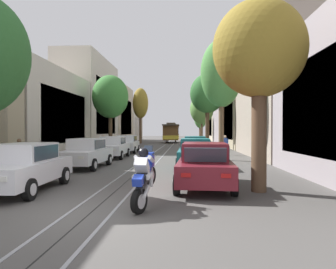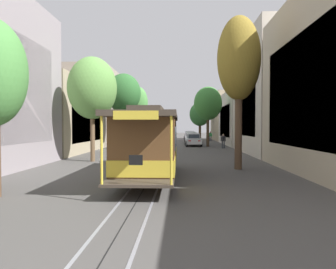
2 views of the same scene
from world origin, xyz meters
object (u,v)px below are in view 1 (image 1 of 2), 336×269
street_tree_kerb_left_mid (140,104)px  motorcycle_with_rider (144,175)px  parked_car_teal_mid_right (195,147)px  street_tree_kerb_right_fourth (202,109)px  street_tree_kerb_left_second (110,97)px  parked_car_white_fourth_left (127,144)px  street_tree_kerb_right_mid (207,94)px  parked_car_maroon_near_right (205,165)px  street_tree_kerb_right_near (259,51)px  parked_car_white_near_left (24,167)px  parked_car_white_second_left (86,153)px  cable_car_trolley (171,133)px  parked_car_white_mid_left (113,147)px  pedestrian_crossing_far (225,144)px  street_tree_kerb_right_second (221,74)px  pedestrian_on_right_pavement (103,141)px  pedestrian_on_left_pavement (19,152)px  parked_car_teal_second_right (195,153)px  street_tree_kerb_right_far (200,118)px

street_tree_kerb_left_mid → motorcycle_with_rider: (5.98, -39.24, -5.39)m
parked_car_teal_mid_right → street_tree_kerb_right_fourth: street_tree_kerb_right_fourth is taller
street_tree_kerb_left_second → street_tree_kerb_right_fourth: 18.35m
parked_car_white_fourth_left → street_tree_kerb_right_mid: (7.67, 5.26, 5.13)m
parked_car_maroon_near_right → street_tree_kerb_right_near: 4.22m
motorcycle_with_rider → parked_car_white_fourth_left: bearing=102.4°
parked_car_white_near_left → parked_car_white_second_left: 6.21m
parked_car_white_second_left → cable_car_trolley: (3.04, 34.23, 0.86)m
street_tree_kerb_right_mid → street_tree_kerb_left_second: bearing=-154.9°
street_tree_kerb_right_fourth → cable_car_trolley: 8.77m
parked_car_teal_mid_right → cable_car_trolley: size_ratio=0.48×
parked_car_teal_mid_right → parked_car_white_second_left: bearing=-132.3°
street_tree_kerb_left_second → cable_car_trolley: 23.05m
parked_car_white_fourth_left → street_tree_kerb_right_near: 19.02m
parked_car_white_mid_left → parked_car_white_fourth_left: size_ratio=1.00×
parked_car_maroon_near_right → pedestrian_crossing_far: bearing=79.7°
street_tree_kerb_right_second → parked_car_white_mid_left: bearing=171.1°
parked_car_white_second_left → pedestrian_on_right_pavement: bearing=102.0°
street_tree_kerb_left_mid → street_tree_kerb_right_near: size_ratio=1.39×
parked_car_white_near_left → motorcycle_with_rider: size_ratio=2.29×
parked_car_white_fourth_left → pedestrian_on_left_pavement: 12.36m
parked_car_white_near_left → street_tree_kerb_right_near: street_tree_kerb_right_near is taller
street_tree_kerb_right_second → street_tree_kerb_right_fourth: 23.10m
parked_car_white_mid_left → cable_car_trolley: bearing=84.0°
parked_car_maroon_near_right → street_tree_kerb_right_fourth: 33.34m
pedestrian_on_left_pavement → pedestrian_on_right_pavement: 15.61m
street_tree_kerb_right_mid → parked_car_white_fourth_left: bearing=-145.6°
parked_car_white_fourth_left → cable_car_trolley: cable_car_trolley is taller
parked_car_teal_mid_right → street_tree_kerb_right_fourth: bearing=85.5°
parked_car_white_fourth_left → street_tree_kerb_left_second: street_tree_kerb_left_second is taller
street_tree_kerb_left_second → parked_car_white_mid_left: bearing=-74.2°
parked_car_white_second_left → cable_car_trolley: 34.38m
parked_car_white_second_left → street_tree_kerb_left_mid: bearing=93.2°
pedestrian_on_left_pavement → cable_car_trolley: bearing=79.8°
parked_car_teal_mid_right → pedestrian_on_left_pavement: (-9.35, -7.50, 0.10)m
parked_car_white_near_left → parked_car_teal_second_right: 8.80m
motorcycle_with_rider → street_tree_kerb_left_second: bearing=106.5°
street_tree_kerb_right_near → pedestrian_on_left_pavement: (-11.03, 5.06, -3.71)m
street_tree_kerb_left_mid → cable_car_trolley: 7.30m
parked_car_white_second_left → pedestrian_on_left_pavement: size_ratio=2.76×
parked_car_teal_mid_right → motorcycle_with_rider: (-1.81, -14.83, 0.04)m
parked_car_teal_mid_right → parked_car_white_near_left: bearing=-115.4°
cable_car_trolley → street_tree_kerb_left_second: bearing=-102.0°
street_tree_kerb_right_fourth → street_tree_kerb_right_far: (0.35, 10.66, -0.87)m
parked_car_white_near_left → parked_car_white_mid_left: same height
parked_car_white_near_left → parked_car_white_second_left: same height
parked_car_white_second_left → street_tree_kerb_left_second: bearing=98.1°
parked_car_white_second_left → motorcycle_with_rider: bearing=-62.3°
motorcycle_with_rider → pedestrian_crossing_far: bearing=75.8°
parked_car_white_mid_left → street_tree_kerb_right_near: (7.72, -11.67, 3.80)m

